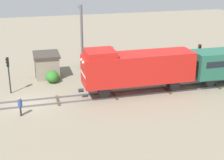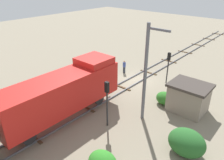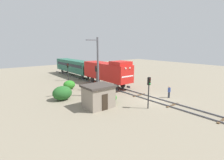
{
  "view_description": "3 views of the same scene",
  "coord_description": "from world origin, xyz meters",
  "px_view_note": "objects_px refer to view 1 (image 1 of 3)",
  "views": [
    {
      "loc": [
        30.64,
        0.21,
        13.1
      ],
      "look_at": [
        0.66,
        8.02,
        1.9
      ],
      "focal_mm": 55.0,
      "sensor_mm": 36.0,
      "label": 1
    },
    {
      "loc": [
        -13.61,
        20.19,
        11.45
      ],
      "look_at": [
        -0.86,
        5.51,
        2.19
      ],
      "focal_mm": 35.0,
      "sensor_mm": 36.0,
      "label": 2
    },
    {
      "loc": [
        -18.65,
        -14.27,
        7.37
      ],
      "look_at": [
        0.24,
        9.58,
        1.23
      ],
      "focal_mm": 28.0,
      "sensor_mm": 36.0,
      "label": 3
    }
  ],
  "objects_px": {
    "locomotive": "(137,67)",
    "worker_near_track": "(20,105)",
    "traffic_signal_mid": "(112,58)",
    "relay_hut": "(47,65)",
    "traffic_signal_far": "(199,54)",
    "traffic_signal_near": "(8,69)",
    "catenary_mast": "(82,42)"
  },
  "relations": [
    {
      "from": "locomotive",
      "to": "worker_near_track",
      "type": "distance_m",
      "value": 11.74
    },
    {
      "from": "traffic_signal_mid",
      "to": "relay_hut",
      "type": "height_order",
      "value": "traffic_signal_mid"
    },
    {
      "from": "worker_near_track",
      "to": "relay_hut",
      "type": "distance_m",
      "value": 10.37
    },
    {
      "from": "traffic_signal_far",
      "to": "relay_hut",
      "type": "relative_size",
      "value": 1.04
    },
    {
      "from": "traffic_signal_near",
      "to": "relay_hut",
      "type": "distance_m",
      "value": 6.02
    },
    {
      "from": "locomotive",
      "to": "traffic_signal_near",
      "type": "distance_m",
      "value": 12.71
    },
    {
      "from": "catenary_mast",
      "to": "traffic_signal_near",
      "type": "bearing_deg",
      "value": -76.53
    },
    {
      "from": "traffic_signal_near",
      "to": "traffic_signal_far",
      "type": "xyz_separation_m",
      "value": [
        -0.4,
        21.06,
        -0.07
      ]
    },
    {
      "from": "locomotive",
      "to": "relay_hut",
      "type": "bearing_deg",
      "value": -132.19
    },
    {
      "from": "traffic_signal_near",
      "to": "traffic_signal_far",
      "type": "bearing_deg",
      "value": 91.09
    },
    {
      "from": "locomotive",
      "to": "traffic_signal_mid",
      "type": "xyz_separation_m",
      "value": [
        -3.4,
        -1.67,
        0.07
      ]
    },
    {
      "from": "relay_hut",
      "to": "worker_near_track",
      "type": "bearing_deg",
      "value": -17.26
    },
    {
      "from": "traffic_signal_near",
      "to": "relay_hut",
      "type": "bearing_deg",
      "value": 136.87
    },
    {
      "from": "worker_near_track",
      "to": "relay_hut",
      "type": "bearing_deg",
      "value": -6.7
    },
    {
      "from": "relay_hut",
      "to": "traffic_signal_far",
      "type": "bearing_deg",
      "value": 77.11
    },
    {
      "from": "locomotive",
      "to": "traffic_signal_near",
      "type": "xyz_separation_m",
      "value": [
        -3.2,
        -12.3,
        -0.15
      ]
    },
    {
      "from": "catenary_mast",
      "to": "relay_hut",
      "type": "height_order",
      "value": "catenary_mast"
    },
    {
      "from": "traffic_signal_far",
      "to": "relay_hut",
      "type": "height_order",
      "value": "traffic_signal_far"
    },
    {
      "from": "traffic_signal_near",
      "to": "traffic_signal_far",
      "type": "height_order",
      "value": "traffic_signal_near"
    },
    {
      "from": "locomotive",
      "to": "catenary_mast",
      "type": "height_order",
      "value": "catenary_mast"
    },
    {
      "from": "locomotive",
      "to": "traffic_signal_far",
      "type": "bearing_deg",
      "value": 112.34
    },
    {
      "from": "traffic_signal_far",
      "to": "worker_near_track",
      "type": "distance_m",
      "value": 21.05
    },
    {
      "from": "traffic_signal_near",
      "to": "traffic_signal_mid",
      "type": "relative_size",
      "value": 0.92
    },
    {
      "from": "traffic_signal_mid",
      "to": "catenary_mast",
      "type": "xyz_separation_m",
      "value": [
        -1.66,
        -2.87,
        1.61
      ]
    },
    {
      "from": "traffic_signal_mid",
      "to": "traffic_signal_far",
      "type": "distance_m",
      "value": 10.43
    },
    {
      "from": "traffic_signal_near",
      "to": "worker_near_track",
      "type": "height_order",
      "value": "traffic_signal_near"
    },
    {
      "from": "locomotive",
      "to": "catenary_mast",
      "type": "distance_m",
      "value": 7.0
    },
    {
      "from": "traffic_signal_mid",
      "to": "catenary_mast",
      "type": "relative_size",
      "value": 0.49
    },
    {
      "from": "traffic_signal_near",
      "to": "traffic_signal_far",
      "type": "relative_size",
      "value": 1.03
    },
    {
      "from": "locomotive",
      "to": "traffic_signal_mid",
      "type": "height_order",
      "value": "locomotive"
    },
    {
      "from": "locomotive",
      "to": "traffic_signal_far",
      "type": "relative_size",
      "value": 3.18
    },
    {
      "from": "traffic_signal_near",
      "to": "worker_near_track",
      "type": "relative_size",
      "value": 2.2
    }
  ]
}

